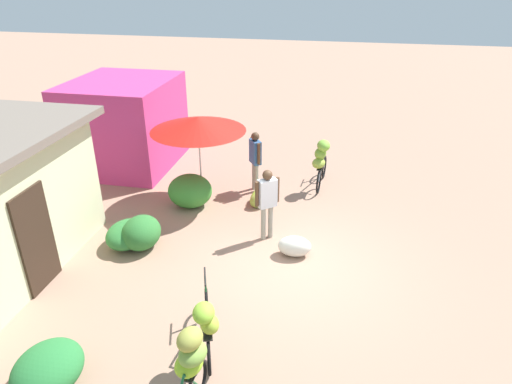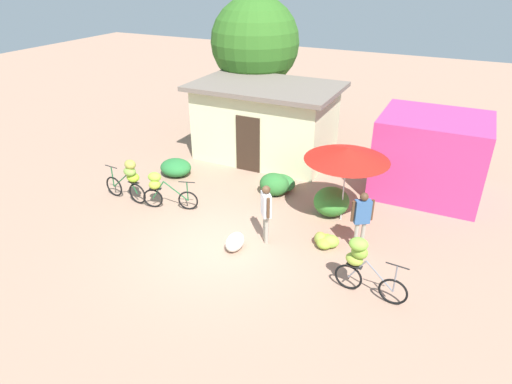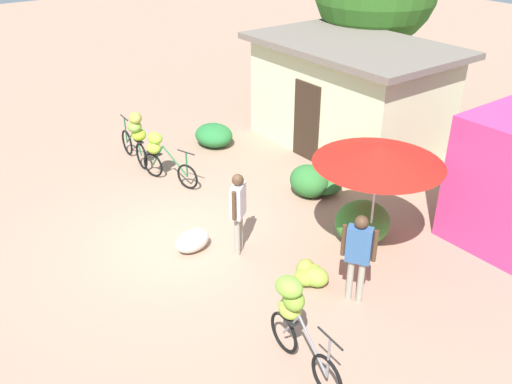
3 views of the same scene
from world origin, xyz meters
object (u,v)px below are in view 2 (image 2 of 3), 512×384
object	(u,v)px
shop_pink	(430,155)
bicycle_leftmost	(129,177)
market_umbrella	(347,154)
produce_sack	(235,242)
building_low	(266,121)
person_vendor	(362,215)
bicycle_near_pile	(161,188)
bicycle_center_loaded	(361,261)
tree_behind_building	(255,42)
person_bystander	(266,208)
banana_pile_on_ground	(326,241)

from	to	relation	value
shop_pink	bicycle_leftmost	bearing A→B (deg)	-149.93
market_umbrella	bicycle_leftmost	size ratio (longest dim) A/B	1.41
produce_sack	building_low	bearing A→B (deg)	107.57
market_umbrella	person_vendor	distance (m)	1.83
bicycle_near_pile	person_vendor	world-z (taller)	person_vendor
shop_pink	bicycle_near_pile	distance (m)	8.40
bicycle_center_loaded	building_low	bearing A→B (deg)	129.63
tree_behind_building	person_bystander	world-z (taller)	tree_behind_building
building_low	bicycle_near_pile	distance (m)	5.20
market_umbrella	bicycle_center_loaded	xyz separation A→B (m)	(1.25, -2.94, -1.20)
market_umbrella	bicycle_leftmost	bearing A→B (deg)	-164.00
person_vendor	building_low	bearing A→B (deg)	136.21
building_low	person_vendor	distance (m)	6.64
tree_behind_building	person_bystander	distance (m)	9.27
banana_pile_on_ground	person_vendor	size ratio (longest dim) A/B	0.49
shop_pink	tree_behind_building	bearing A→B (deg)	158.67
market_umbrella	bicycle_leftmost	xyz separation A→B (m)	(-6.17, -1.77, -1.21)
tree_behind_building	bicycle_leftmost	distance (m)	8.19
tree_behind_building	market_umbrella	distance (m)	8.30
produce_sack	bicycle_leftmost	bearing A→B (deg)	167.77
market_umbrella	bicycle_near_pile	bearing A→B (deg)	-161.66
bicycle_near_pile	person_bystander	bearing A→B (deg)	-4.64
bicycle_leftmost	banana_pile_on_ground	xyz separation A→B (m)	(6.20, 0.26, -0.68)
person_vendor	person_bystander	size ratio (longest dim) A/B	0.99
person_vendor	person_bystander	distance (m)	2.44
tree_behind_building	banana_pile_on_ground	size ratio (longest dim) A/B	6.86
building_low	market_umbrella	bearing A→B (deg)	-40.18
bicycle_leftmost	banana_pile_on_ground	world-z (taller)	bicycle_leftmost
person_vendor	person_bystander	xyz separation A→B (m)	(-2.32, -0.73, 0.01)
bicycle_near_pile	produce_sack	bearing A→B (deg)	-17.99
shop_pink	bicycle_center_loaded	bearing A→B (deg)	-96.64
building_low	banana_pile_on_ground	bearing A→B (deg)	-50.57
building_low	bicycle_leftmost	distance (m)	5.60
bicycle_center_loaded	person_vendor	xyz separation A→B (m)	(-0.42, 1.70, 0.15)
produce_sack	person_bystander	world-z (taller)	person_bystander
shop_pink	person_vendor	world-z (taller)	shop_pink
bicycle_leftmost	person_bystander	bearing A→B (deg)	-2.48
market_umbrella	produce_sack	bearing A→B (deg)	-127.71
bicycle_center_loaded	produce_sack	world-z (taller)	bicycle_center_loaded
banana_pile_on_ground	person_bystander	distance (m)	1.81
tree_behind_building	market_umbrella	xyz separation A→B (m)	(5.62, -5.87, -1.70)
bicycle_near_pile	tree_behind_building	bearing A→B (deg)	94.09
shop_pink	produce_sack	size ratio (longest dim) A/B	4.57
shop_pink	market_umbrella	world-z (taller)	shop_pink
shop_pink	tree_behind_building	distance (m)	8.47
bicycle_center_loaded	person_vendor	bearing A→B (deg)	103.92
market_umbrella	person_bystander	distance (m)	2.69
bicycle_leftmost	produce_sack	world-z (taller)	bicycle_leftmost
tree_behind_building	bicycle_leftmost	world-z (taller)	tree_behind_building
shop_pink	banana_pile_on_ground	bearing A→B (deg)	-113.21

